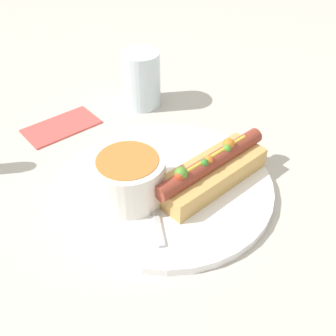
% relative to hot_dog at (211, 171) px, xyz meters
% --- Properties ---
extents(ground_plane, '(4.00, 4.00, 0.00)m').
position_rel_hot_dog_xyz_m(ground_plane, '(-0.02, 0.05, -0.03)').
color(ground_plane, '#BCB7AD').
extents(dinner_plate, '(0.30, 0.30, 0.01)m').
position_rel_hot_dog_xyz_m(dinner_plate, '(-0.02, 0.05, -0.03)').
color(dinner_plate, white).
rests_on(dinner_plate, ground_plane).
extents(hot_dog, '(0.18, 0.13, 0.06)m').
position_rel_hot_dog_xyz_m(hot_dog, '(0.00, 0.00, 0.00)').
color(hot_dog, tan).
rests_on(hot_dog, dinner_plate).
extents(soup_bowl, '(0.10, 0.10, 0.06)m').
position_rel_hot_dog_xyz_m(soup_bowl, '(-0.07, 0.09, 0.01)').
color(soup_bowl, silver).
rests_on(soup_bowl, dinner_plate).
extents(spoon, '(0.13, 0.09, 0.01)m').
position_rel_hot_dog_xyz_m(spoon, '(-0.04, 0.07, -0.02)').
color(spoon, '#B7B7BC').
rests_on(spoon, dinner_plate).
extents(drinking_glass, '(0.07, 0.07, 0.10)m').
position_rel_hot_dog_xyz_m(drinking_glass, '(0.18, 0.19, 0.02)').
color(drinking_glass, silver).
rests_on(drinking_glass, ground_plane).
extents(napkin, '(0.14, 0.12, 0.01)m').
position_rel_hot_dog_xyz_m(napkin, '(0.05, 0.29, -0.03)').
color(napkin, '#E04C47').
rests_on(napkin, ground_plane).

